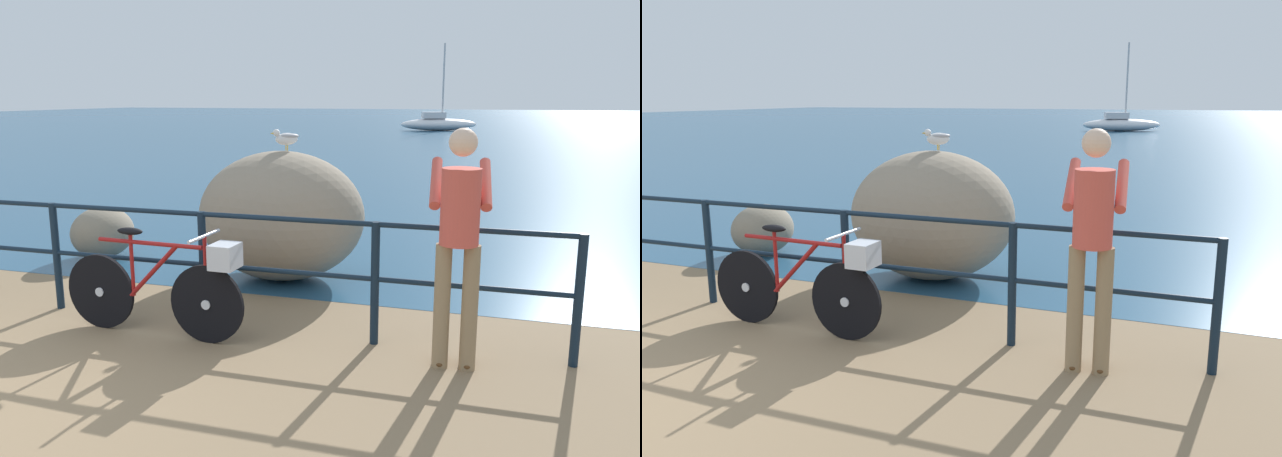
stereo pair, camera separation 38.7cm
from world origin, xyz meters
The scene contains 9 objects.
ground_plane centered at (0.00, 20.00, -0.05)m, with size 120.00×120.00×0.10m, color #846B4C.
sea_surface centered at (0.00, 48.09, 0.00)m, with size 120.00×90.00×0.01m, color navy.
promenade_railing centered at (0.00, 2.16, 0.64)m, with size 7.72×0.07×1.02m.
bicycle centered at (0.61, 1.81, 0.46)m, with size 1.70×0.48×0.92m.
person_at_railing centered at (2.96, 1.89, 0.99)m, with size 0.49×0.65×1.78m.
breakwater_boulder_main centered at (0.91, 3.74, 0.71)m, with size 1.84×1.57×1.41m.
breakwater_boulder_left centered at (-1.56, 3.96, 0.32)m, with size 0.72×0.86×0.64m.
seagull centered at (0.96, 3.82, 1.55)m, with size 0.29×0.28×0.23m.
sailboat centered at (-0.85, 34.78, 0.42)m, with size 4.59×2.60×4.90m.
Camera 2 is at (3.65, -2.50, 2.00)m, focal length 35.36 mm.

